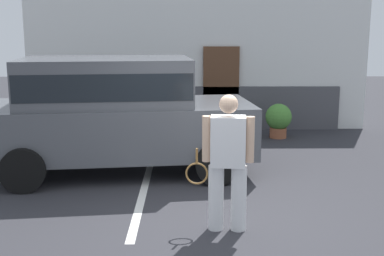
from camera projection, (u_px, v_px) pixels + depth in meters
name	position (u px, v px, depth m)	size (l,w,h in m)	color
ground_plane	(206.00, 222.00, 6.74)	(40.00, 40.00, 0.00)	#2D2D33
parking_stripe_1	(145.00, 187.00, 8.20)	(0.12, 4.40, 0.01)	silver
house_frontage	(197.00, 68.00, 12.68)	(8.56, 0.40, 3.30)	white
parked_suv	(115.00, 109.00, 8.85)	(4.79, 2.58, 2.05)	#4C4F54
tennis_player_man	(227.00, 161.00, 6.33)	(0.90, 0.31, 1.76)	white
potted_plant_by_porch	(278.00, 119.00, 11.78)	(0.61, 0.61, 0.81)	#9E5638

